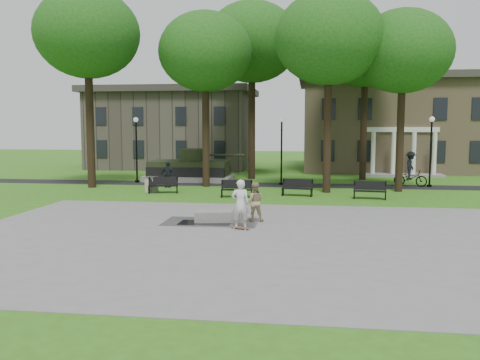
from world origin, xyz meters
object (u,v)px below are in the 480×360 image
at_px(cyclist, 411,172).
at_px(trash_bin, 151,184).
at_px(skateboarder, 240,204).
at_px(concrete_block, 221,216).
at_px(friend_watching, 254,202).
at_px(park_bench_0, 163,185).

bearing_deg(cyclist, trash_bin, 128.78).
relative_size(skateboarder, cyclist, 0.83).
xyz_separation_m(concrete_block, friend_watching, (1.45, 0.14, 0.62)).
bearing_deg(cyclist, friend_watching, 168.05).
xyz_separation_m(friend_watching, trash_bin, (-7.38, 8.92, -0.38)).
bearing_deg(friend_watching, trash_bin, -57.33).
bearing_deg(park_bench_0, friend_watching, -64.07).
bearing_deg(skateboarder, concrete_block, -62.85).
bearing_deg(cyclist, skateboarder, 169.67).
bearing_deg(skateboarder, park_bench_0, -67.86).
distance_m(friend_watching, park_bench_0, 10.78).
relative_size(concrete_block, friend_watching, 1.30).
xyz_separation_m(skateboarder, cyclist, (9.60, 15.87, -0.04)).
xyz_separation_m(cyclist, trash_bin, (-16.59, -5.37, -0.48)).
relative_size(cyclist, trash_bin, 2.47).
bearing_deg(skateboarder, trash_bin, -65.28).
height_order(park_bench_0, trash_bin, park_bench_0).
distance_m(concrete_block, friend_watching, 1.58).
xyz_separation_m(concrete_block, park_bench_0, (-5.07, 8.73, 0.28)).
distance_m(friend_watching, trash_bin, 11.58).
bearing_deg(concrete_block, cyclist, 53.57).
height_order(skateboarder, park_bench_0, skateboarder).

